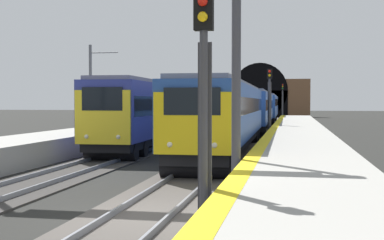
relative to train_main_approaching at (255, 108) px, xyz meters
The scene contains 12 objects.
ground_plane 37.39m from the train_main_approaching, behind, with size 320.00×320.00×0.00m, color black.
platform_right 37.57m from the train_main_approaching, behind, with size 112.00×3.65×1.10m, color #9E9B93.
platform_right_edge_strip 37.42m from the train_main_approaching, behind, with size 112.00×0.50×0.01m, color yellow.
track_main_line 37.39m from the train_main_approaching, behind, with size 160.00×3.08×0.21m.
train_main_approaching is the anchor object (origin of this frame).
train_adjacent_platform 9.47m from the train_main_approaching, 147.44° to the left, with size 38.64×3.17×4.05m.
railway_signal_near 39.28m from the train_main_approaching, behind, with size 0.39×0.38×4.98m.
railway_signal_mid 10.14m from the train_main_approaching, 169.59° to the right, with size 0.39×0.38×5.32m.
railway_signal_far 41.11m from the train_main_approaching, ahead, with size 0.39×0.38×5.98m.
overhead_signal_gantry 34.06m from the train_main_approaching, behind, with size 0.70×9.13×7.67m.
tunnel_portal 49.44m from the train_main_approaching, ahead, with size 2.28×18.55×10.39m.
catenary_mast_near 17.19m from the train_main_approaching, 139.25° to the left, with size 0.22×2.26×7.07m.
Camera 1 is at (-11.98, -3.55, 2.82)m, focal length 48.43 mm.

